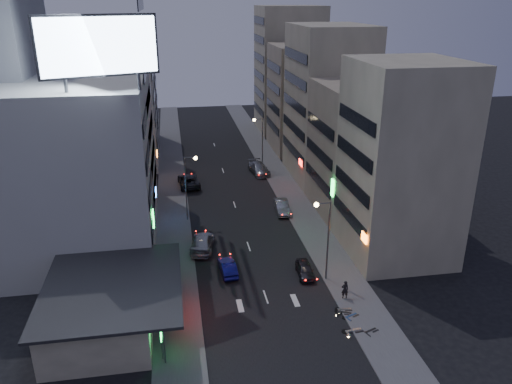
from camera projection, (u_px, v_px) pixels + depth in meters
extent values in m
plane|color=black|center=(275.00, 323.00, 41.70)|extent=(180.00, 180.00, 0.00)
cube|color=#4C4C4F|center=(173.00, 197.00, 67.96)|extent=(4.00, 120.00, 0.12)
cube|color=#4C4C4F|center=(287.00, 190.00, 70.47)|extent=(4.00, 120.00, 0.12)
cube|color=#B8AC90|center=(102.00, 308.00, 40.68)|extent=(8.00, 12.00, 3.60)
cube|color=black|center=(112.00, 286.00, 40.12)|extent=(11.00, 13.00, 0.25)
cube|color=black|center=(164.00, 288.00, 41.01)|extent=(0.12, 4.00, 0.90)
cube|color=#FF1E14|center=(165.00, 288.00, 41.02)|extent=(0.04, 3.70, 0.70)
cube|color=#ABACA7|center=(85.00, 160.00, 54.10)|extent=(14.00, 24.00, 18.00)
cube|color=#B8AC90|center=(401.00, 162.00, 50.06)|extent=(10.00, 11.00, 20.00)
cube|color=tan|center=(362.00, 149.00, 61.42)|extent=(11.00, 12.00, 16.00)
cube|color=#B8AC90|center=(328.00, 104.00, 72.18)|extent=(10.00, 14.00, 22.00)
cube|color=#ABACA7|center=(118.00, 105.00, 76.92)|extent=(11.00, 10.00, 20.00)
cube|color=gray|center=(123.00, 104.00, 89.69)|extent=(12.00, 10.00, 15.00)
cube|color=tan|center=(304.00, 99.00, 86.75)|extent=(11.00, 12.00, 18.00)
cube|color=#B8AC90|center=(289.00, 70.00, 98.59)|extent=(12.00, 12.00, 24.00)
cylinder|color=#595B60|center=(65.00, 83.00, 41.53)|extent=(0.30, 0.30, 1.50)
cylinder|color=#595B60|center=(139.00, 81.00, 42.47)|extent=(0.30, 0.30, 1.50)
cube|color=black|center=(99.00, 46.00, 40.93)|extent=(9.52, 3.75, 5.00)
cube|color=#BFDAFF|center=(99.00, 46.00, 40.75)|extent=(9.04, 3.34, 4.60)
cylinder|color=#595B60|center=(328.00, 241.00, 46.70)|extent=(0.16, 0.16, 8.00)
cylinder|color=#595B60|center=(323.00, 203.00, 45.17)|extent=(1.40, 0.10, 0.10)
sphere|color=#FFD88C|center=(316.00, 205.00, 45.11)|extent=(0.44, 0.44, 0.44)
cylinder|color=#595B60|center=(186.00, 189.00, 59.40)|extent=(0.16, 0.16, 8.00)
cylinder|color=#595B60|center=(190.00, 157.00, 58.09)|extent=(1.40, 0.10, 0.10)
sphere|color=#FFD88C|center=(195.00, 158.00, 58.22)|extent=(0.44, 0.44, 0.44)
cylinder|color=#595B60|center=(262.00, 143.00, 77.91)|extent=(0.16, 0.16, 8.00)
cylinder|color=#595B60|center=(258.00, 119.00, 76.37)|extent=(1.40, 0.10, 0.10)
sphere|color=#FFD88C|center=(254.00, 120.00, 76.32)|extent=(0.44, 0.44, 0.44)
imported|color=#2D2B31|center=(305.00, 270.00, 48.66)|extent=(1.78, 3.87, 1.28)
imported|color=#A2A6AA|center=(282.00, 207.00, 62.97)|extent=(1.84, 4.65, 1.51)
imported|color=#242529|center=(189.00, 181.00, 71.73)|extent=(3.25, 6.17, 1.66)
imported|color=gray|center=(259.00, 168.00, 76.83)|extent=(3.03, 5.95, 1.65)
imported|color=navy|center=(228.00, 267.00, 49.03)|extent=(1.71, 4.16, 1.34)
imported|color=#9E9FA6|center=(203.00, 243.00, 53.65)|extent=(3.26, 5.95, 1.63)
imported|color=black|center=(345.00, 290.00, 44.69)|extent=(0.67, 0.47, 1.75)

